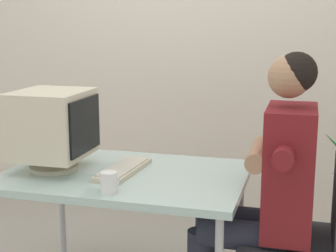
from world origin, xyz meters
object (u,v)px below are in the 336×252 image
object	(u,v)px
desk	(125,182)
person_seated	(267,184)
crt_monitor	(53,125)
office_chair	(305,234)
desk_mug	(109,182)
keyboard	(123,169)

from	to	relation	value
desk	person_seated	size ratio (longest dim) A/B	0.90
crt_monitor	office_chair	world-z (taller)	crt_monitor
desk	crt_monitor	xyz separation A→B (m)	(-0.37, -0.04, 0.28)
desk	desk_mug	size ratio (longest dim) A/B	12.27
keyboard	office_chair	bearing A→B (deg)	-0.00
keyboard	person_seated	size ratio (longest dim) A/B	0.32
desk	crt_monitor	size ratio (longest dim) A/B	2.97
crt_monitor	person_seated	bearing A→B (deg)	2.39
office_chair	desk_mug	distance (m)	0.94
crt_monitor	person_seated	world-z (taller)	person_seated
person_seated	desk_mug	xyz separation A→B (m)	(-0.66, -0.32, 0.05)
office_chair	person_seated	world-z (taller)	person_seated
crt_monitor	desk	bearing A→B (deg)	5.92
crt_monitor	desk_mug	size ratio (longest dim) A/B	4.14
keyboard	person_seated	bearing A→B (deg)	-0.00
person_seated	desk_mug	world-z (taller)	person_seated
keyboard	office_chair	size ratio (longest dim) A/B	0.50
crt_monitor	person_seated	size ratio (longest dim) A/B	0.30
keyboard	person_seated	world-z (taller)	person_seated
office_chair	crt_monitor	bearing A→B (deg)	-177.96
office_chair	desk_mug	bearing A→B (deg)	-159.43
desk	keyboard	world-z (taller)	keyboard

